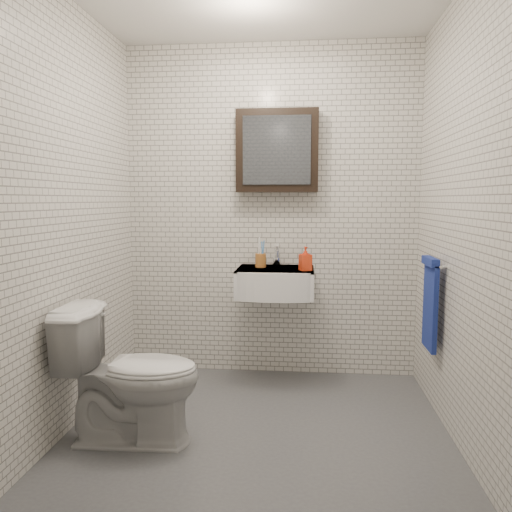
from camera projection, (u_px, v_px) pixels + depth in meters
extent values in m
cube|color=#494A50|center=(259.00, 428.00, 2.94)|extent=(2.20, 2.00, 0.01)
cube|color=silver|center=(271.00, 212.00, 3.79)|extent=(2.20, 0.02, 2.50)
cube|color=silver|center=(234.00, 226.00, 1.81)|extent=(2.20, 0.02, 2.50)
cube|color=silver|center=(71.00, 216.00, 2.91)|extent=(0.02, 2.00, 2.50)
cube|color=silver|center=(461.00, 217.00, 2.70)|extent=(0.02, 2.00, 2.50)
cube|color=white|center=(275.00, 282.00, 3.62)|extent=(0.55, 0.45, 0.20)
cylinder|color=silver|center=(276.00, 270.00, 3.63)|extent=(0.31, 0.31, 0.02)
cylinder|color=silver|center=(276.00, 268.00, 3.63)|extent=(0.04, 0.04, 0.01)
cube|color=white|center=(275.00, 269.00, 3.61)|extent=(0.55, 0.45, 0.01)
cylinder|color=silver|center=(277.00, 261.00, 3.77)|extent=(0.06, 0.06, 0.06)
cylinder|color=silver|center=(277.00, 254.00, 3.76)|extent=(0.03, 0.03, 0.08)
cylinder|color=silver|center=(276.00, 250.00, 3.70)|extent=(0.02, 0.12, 0.02)
cube|color=silver|center=(277.00, 246.00, 3.79)|extent=(0.02, 0.09, 0.01)
cube|color=black|center=(277.00, 151.00, 3.67)|extent=(0.60, 0.14, 0.60)
cube|color=#3F444C|center=(277.00, 150.00, 3.59)|extent=(0.49, 0.01, 0.49)
cylinder|color=silver|center=(435.00, 264.00, 3.08)|extent=(0.02, 0.30, 0.02)
cylinder|color=silver|center=(433.00, 261.00, 3.21)|extent=(0.04, 0.02, 0.02)
cylinder|color=silver|center=(444.00, 267.00, 2.95)|extent=(0.04, 0.02, 0.02)
cube|color=navy|center=(430.00, 307.00, 3.11)|extent=(0.03, 0.26, 0.54)
cube|color=navy|center=(430.00, 261.00, 3.08)|extent=(0.05, 0.26, 0.05)
cylinder|color=#A36228|center=(261.00, 260.00, 3.67)|extent=(0.10, 0.10, 0.10)
cylinder|color=white|center=(258.00, 252.00, 3.65)|extent=(0.02, 0.03, 0.19)
cylinder|color=#4386D6|center=(262.00, 253.00, 3.65)|extent=(0.01, 0.02, 0.17)
cylinder|color=white|center=(260.00, 251.00, 3.68)|extent=(0.02, 0.04, 0.20)
cylinder|color=#4386D6|center=(263.00, 252.00, 3.67)|extent=(0.02, 0.04, 0.18)
imported|color=orange|center=(305.00, 259.00, 3.49)|extent=(0.10, 0.10, 0.17)
imported|color=silver|center=(131.00, 374.00, 2.76)|extent=(0.76, 0.45, 0.77)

